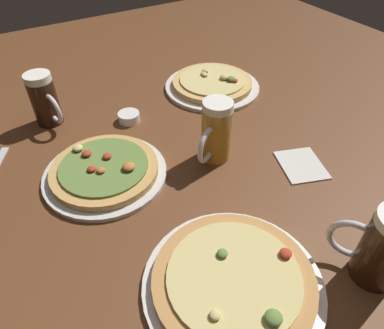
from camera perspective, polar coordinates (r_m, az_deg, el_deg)
name	(u,v)px	position (r m, az deg, el deg)	size (l,w,h in m)	color
ground_plane	(192,175)	(0.89, 0.00, -1.69)	(2.40, 2.40, 0.03)	brown
pizza_plate_near	(233,281)	(0.67, 6.73, -18.31)	(0.33, 0.33, 0.05)	silver
pizza_plate_far	(105,171)	(0.88, -13.95, -1.00)	(0.30, 0.30, 0.05)	silver
pizza_plate_side	(212,84)	(1.21, 3.32, 12.89)	(0.31, 0.31, 0.05)	silver
beer_mug_dark	(45,100)	(1.08, -22.75, 9.60)	(0.07, 0.13, 0.15)	black
beer_mug_amber	(383,248)	(0.71, 28.56, -11.75)	(0.10, 0.13, 0.16)	black
beer_mug_pale	(216,132)	(0.87, 3.86, 5.25)	(0.12, 0.09, 0.16)	#B27A23
ramekin_butter	(129,117)	(1.06, -10.18, 7.58)	(0.06, 0.06, 0.03)	white
napkin_folded	(301,164)	(0.93, 17.34, 0.01)	(0.10, 0.12, 0.01)	silver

